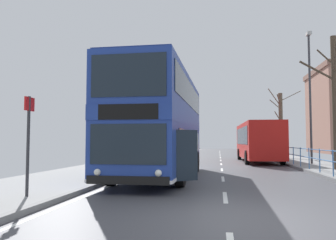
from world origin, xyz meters
name	(u,v)px	position (x,y,z in m)	size (l,w,h in m)	color
ground	(193,214)	(-0.72, 0.00, 0.04)	(15.80, 140.00, 0.20)	#48484D
double_decker_bus_main	(161,124)	(-2.65, 7.53, 2.30)	(3.28, 10.53, 4.40)	navy
background_bus_far_lane	(258,141)	(2.84, 20.12, 1.61)	(2.77, 10.29, 2.94)	red
pedestrian_railing_far_kerb	(314,156)	(4.45, 10.51, 0.87)	(0.05, 28.32, 1.09)	#386BA8
bus_stop_sign_near	(28,134)	(-5.09, 1.11, 1.74)	(0.08, 0.44, 2.60)	#2D2D33
street_lamp_far_side	(310,88)	(5.75, 16.06, 5.06)	(0.28, 0.60, 8.59)	#38383D
bare_tree_far_00	(281,124)	(5.27, 24.13, 3.14)	(2.96, 2.55, 6.10)	brown
bare_tree_far_02	(335,98)	(5.76, 11.38, 3.81)	(2.45, 2.78, 6.90)	#4C3D2D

